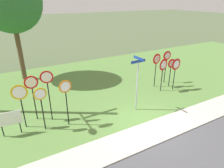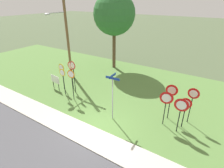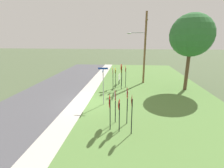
{
  "view_description": "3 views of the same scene",
  "coord_description": "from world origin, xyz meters",
  "px_view_note": "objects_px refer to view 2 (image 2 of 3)",
  "views": [
    {
      "loc": [
        -5.81,
        -6.77,
        6.11
      ],
      "look_at": [
        -0.3,
        3.12,
        1.14
      ],
      "focal_mm": 31.62,
      "sensor_mm": 36.0,
      "label": 1
    },
    {
      "loc": [
        5.48,
        -6.79,
        7.35
      ],
      "look_at": [
        -0.57,
        2.74,
        1.81
      ],
      "focal_mm": 28.23,
      "sensor_mm": 36.0,
      "label": 2
    },
    {
      "loc": [
        13.26,
        3.38,
        5.48
      ],
      "look_at": [
        -0.77,
        2.0,
        1.57
      ],
      "focal_mm": 26.1,
      "sensor_mm": 36.0,
      "label": 3
    }
  ],
  "objects_px": {
    "oak_tree_left": "(114,14)",
    "yield_sign_far_right": "(181,108)",
    "yield_sign_center": "(193,98)",
    "stop_sign_far_left": "(72,79)",
    "stop_sign_near_left": "(62,71)",
    "street_name_post": "(113,94)",
    "notice_board": "(55,80)",
    "yield_sign_far_left": "(166,101)",
    "yield_sign_near_right": "(186,106)",
    "utility_pole": "(65,30)",
    "stop_sign_far_center": "(63,77)",
    "stop_sign_far_right": "(73,71)",
    "stop_sign_near_right": "(71,70)",
    "yield_sign_near_left": "(171,94)"
  },
  "relations": [
    {
      "from": "oak_tree_left",
      "to": "utility_pole",
      "type": "bearing_deg",
      "value": -119.63
    },
    {
      "from": "notice_board",
      "to": "yield_sign_far_left",
      "type": "bearing_deg",
      "value": 7.46
    },
    {
      "from": "yield_sign_far_right",
      "to": "utility_pole",
      "type": "height_order",
      "value": "utility_pole"
    },
    {
      "from": "stop_sign_far_right",
      "to": "yield_sign_near_left",
      "type": "distance_m",
      "value": 7.72
    },
    {
      "from": "stop_sign_far_center",
      "to": "yield_sign_far_left",
      "type": "distance_m",
      "value": 8.15
    },
    {
      "from": "yield_sign_far_left",
      "to": "oak_tree_left",
      "type": "height_order",
      "value": "oak_tree_left"
    },
    {
      "from": "stop_sign_far_left",
      "to": "notice_board",
      "type": "relative_size",
      "value": 2.01
    },
    {
      "from": "yield_sign_near_left",
      "to": "oak_tree_left",
      "type": "height_order",
      "value": "oak_tree_left"
    },
    {
      "from": "street_name_post",
      "to": "yield_sign_near_right",
      "type": "bearing_deg",
      "value": 17.7
    },
    {
      "from": "street_name_post",
      "to": "stop_sign_far_center",
      "type": "bearing_deg",
      "value": 170.29
    },
    {
      "from": "stop_sign_far_center",
      "to": "yield_sign_center",
      "type": "distance_m",
      "value": 9.57
    },
    {
      "from": "stop_sign_near_left",
      "to": "yield_sign_near_right",
      "type": "relative_size",
      "value": 1.13
    },
    {
      "from": "stop_sign_near_right",
      "to": "street_name_post",
      "type": "relative_size",
      "value": 0.79
    },
    {
      "from": "yield_sign_near_right",
      "to": "utility_pole",
      "type": "relative_size",
      "value": 0.25
    },
    {
      "from": "yield_sign_far_left",
      "to": "yield_sign_far_right",
      "type": "xyz_separation_m",
      "value": [
        0.93,
        -0.25,
        -0.04
      ]
    },
    {
      "from": "yield_sign_far_right",
      "to": "yield_sign_center",
      "type": "relative_size",
      "value": 0.93
    },
    {
      "from": "stop_sign_near_left",
      "to": "street_name_post",
      "type": "xyz_separation_m",
      "value": [
        5.91,
        -1.29,
        0.17
      ]
    },
    {
      "from": "stop_sign_near_left",
      "to": "yield_sign_far_left",
      "type": "xyz_separation_m",
      "value": [
        8.95,
        -0.07,
        0.02
      ]
    },
    {
      "from": "stop_sign_far_right",
      "to": "yield_sign_far_left",
      "type": "xyz_separation_m",
      "value": [
        7.62,
        -0.09,
        -0.27
      ]
    },
    {
      "from": "stop_sign_near_left",
      "to": "yield_sign_center",
      "type": "height_order",
      "value": "yield_sign_center"
    },
    {
      "from": "stop_sign_far_center",
      "to": "stop_sign_far_right",
      "type": "distance_m",
      "value": 0.94
    },
    {
      "from": "stop_sign_far_center",
      "to": "yield_sign_far_right",
      "type": "bearing_deg",
      "value": 3.69
    },
    {
      "from": "yield_sign_far_right",
      "to": "utility_pole",
      "type": "xyz_separation_m",
      "value": [
        -11.63,
        2.89,
        2.92
      ]
    },
    {
      "from": "yield_sign_center",
      "to": "utility_pole",
      "type": "relative_size",
      "value": 0.29
    },
    {
      "from": "stop_sign_near_left",
      "to": "yield_sign_near_left",
      "type": "distance_m",
      "value": 9.05
    },
    {
      "from": "yield_sign_far_left",
      "to": "notice_board",
      "type": "bearing_deg",
      "value": 171.81
    },
    {
      "from": "stop_sign_near_right",
      "to": "oak_tree_left",
      "type": "distance_m",
      "value": 7.72
    },
    {
      "from": "stop_sign_near_left",
      "to": "street_name_post",
      "type": "distance_m",
      "value": 6.05
    },
    {
      "from": "street_name_post",
      "to": "yield_sign_far_left",
      "type": "bearing_deg",
      "value": 19.06
    },
    {
      "from": "stop_sign_near_left",
      "to": "stop_sign_near_right",
      "type": "distance_m",
      "value": 0.8
    },
    {
      "from": "stop_sign_near_right",
      "to": "yield_sign_center",
      "type": "xyz_separation_m",
      "value": [
        9.62,
        0.51,
        0.02
      ]
    },
    {
      "from": "yield_sign_center",
      "to": "street_name_post",
      "type": "height_order",
      "value": "street_name_post"
    },
    {
      "from": "yield_sign_far_left",
      "to": "utility_pole",
      "type": "relative_size",
      "value": 0.27
    },
    {
      "from": "stop_sign_near_left",
      "to": "stop_sign_far_left",
      "type": "distance_m",
      "value": 2.16
    },
    {
      "from": "yield_sign_far_right",
      "to": "street_name_post",
      "type": "distance_m",
      "value": 4.09
    },
    {
      "from": "utility_pole",
      "to": "stop_sign_far_left",
      "type": "bearing_deg",
      "value": -42.65
    },
    {
      "from": "street_name_post",
      "to": "stop_sign_near_left",
      "type": "bearing_deg",
      "value": 164.9
    },
    {
      "from": "stop_sign_far_left",
      "to": "street_name_post",
      "type": "height_order",
      "value": "street_name_post"
    },
    {
      "from": "yield_sign_far_right",
      "to": "yield_sign_center",
      "type": "xyz_separation_m",
      "value": [
        0.37,
        1.3,
        0.14
      ]
    },
    {
      "from": "yield_sign_near_right",
      "to": "oak_tree_left",
      "type": "bearing_deg",
      "value": 147.98
    },
    {
      "from": "yield_sign_center",
      "to": "utility_pole",
      "type": "xyz_separation_m",
      "value": [
        -12.0,
        1.59,
        2.78
      ]
    },
    {
      "from": "stop_sign_far_right",
      "to": "oak_tree_left",
      "type": "relative_size",
      "value": 0.35
    },
    {
      "from": "yield_sign_center",
      "to": "stop_sign_far_left",
      "type": "bearing_deg",
      "value": -163.22
    },
    {
      "from": "street_name_post",
      "to": "notice_board",
      "type": "height_order",
      "value": "street_name_post"
    },
    {
      "from": "notice_board",
      "to": "oak_tree_left",
      "type": "bearing_deg",
      "value": 84.83
    },
    {
      "from": "stop_sign_far_left",
      "to": "street_name_post",
      "type": "distance_m",
      "value": 3.96
    },
    {
      "from": "stop_sign_far_center",
      "to": "yield_sign_center",
      "type": "xyz_separation_m",
      "value": [
        9.42,
        1.65,
        0.21
      ]
    },
    {
      "from": "yield_sign_near_left",
      "to": "utility_pole",
      "type": "bearing_deg",
      "value": 163.87
    },
    {
      "from": "yield_sign_near_right",
      "to": "street_name_post",
      "type": "xyz_separation_m",
      "value": [
        -4.13,
        -1.54,
        0.35
      ]
    },
    {
      "from": "oak_tree_left",
      "to": "yield_sign_far_right",
      "type": "bearing_deg",
      "value": -39.29
    }
  ]
}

